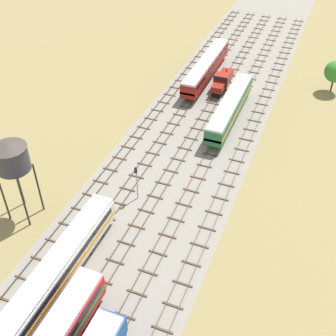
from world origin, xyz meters
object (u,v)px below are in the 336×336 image
object	(u,v)px
shunter_loco_centre_left_far	(222,80)
signal_post_nearest	(137,179)
passenger_coach_left_farther	(206,67)
diesel_railcar_centre_midfar	(230,107)
water_tower	(11,158)
passenger_coach_left_mid	(56,271)

from	to	relation	value
shunter_loco_centre_left_far	signal_post_nearest	xyz separation A→B (m)	(-2.11, -33.85, 1.49)
signal_post_nearest	passenger_coach_left_farther	bearing A→B (deg)	93.27
passenger_coach_left_farther	diesel_railcar_centre_midfar	bearing A→B (deg)	-57.48
diesel_railcar_centre_midfar	passenger_coach_left_farther	size ratio (longest dim) A/B	0.93
shunter_loco_centre_left_far	water_tower	bearing A→B (deg)	-108.95
passenger_coach_left_mid	shunter_loco_centre_left_far	bearing A→B (deg)	85.18
passenger_coach_left_farther	water_tower	bearing A→B (deg)	-102.73
diesel_railcar_centre_midfar	passenger_coach_left_farther	xyz separation A→B (m)	(-8.43, 13.23, 0.02)
passenger_coach_left_farther	water_tower	world-z (taller)	water_tower
passenger_coach_left_farther	signal_post_nearest	distance (m)	37.03
passenger_coach_left_mid	passenger_coach_left_farther	bearing A→B (deg)	90.00
water_tower	signal_post_nearest	world-z (taller)	water_tower
diesel_railcar_centre_midfar	signal_post_nearest	xyz separation A→B (m)	(-6.33, -23.73, 0.90)
passenger_coach_left_mid	diesel_railcar_centre_midfar	world-z (taller)	same
shunter_loco_centre_left_far	signal_post_nearest	size ratio (longest dim) A/B	1.53
passenger_coach_left_mid	diesel_railcar_centre_midfar	size ratio (longest dim) A/B	1.07
passenger_coach_left_mid	signal_post_nearest	world-z (taller)	signal_post_nearest
shunter_loco_centre_left_far	passenger_coach_left_farther	xyz separation A→B (m)	(-4.22, 3.11, 0.60)
passenger_coach_left_farther	signal_post_nearest	size ratio (longest dim) A/B	3.98
water_tower	diesel_railcar_centre_midfar	bearing A→B (deg)	59.67
passenger_coach_left_mid	water_tower	world-z (taller)	water_tower
passenger_coach_left_mid	water_tower	bearing A→B (deg)	141.47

